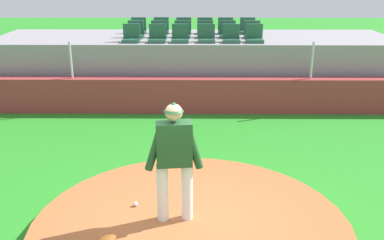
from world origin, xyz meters
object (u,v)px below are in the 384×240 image
fielding_glove (107,240)px  stadium_chair_16 (226,29)px  stadium_chair_4 (231,37)px  stadium_chair_10 (228,32)px  stadium_chair_1 (157,37)px  stadium_chair_14 (184,29)px  baseball (136,204)px  stadium_chair_5 (254,37)px  stadium_chair_6 (136,32)px  stadium_chair_2 (180,37)px  stadium_chair_8 (182,32)px  stadium_chair_12 (139,29)px  stadium_chair_17 (248,29)px  stadium_chair_15 (205,29)px  stadium_chair_0 (131,36)px  stadium_chair_11 (252,32)px  stadium_chair_9 (205,32)px  stadium_chair_7 (159,32)px  stadium_chair_3 (206,36)px  stadium_chair_13 (161,28)px  pitcher (174,153)px

fielding_glove → stadium_chair_16: 9.49m
stadium_chair_4 → stadium_chair_10: bearing=-87.3°
stadium_chair_1 → stadium_chair_14: 1.85m
baseball → stadium_chair_1: size_ratio=0.15×
stadium_chair_5 → stadium_chair_6: same height
stadium_chair_2 → stadium_chair_8: 0.87m
stadium_chair_8 → stadium_chair_12: (-1.44, 0.83, 0.00)m
fielding_glove → stadium_chair_10: size_ratio=0.60×
stadium_chair_2 → stadium_chair_17: (2.11, 1.71, 0.00)m
stadium_chair_2 → stadium_chair_4: size_ratio=1.00×
stadium_chair_15 → stadium_chair_6: bearing=22.0°
stadium_chair_0 → stadium_chair_11: 3.64m
stadium_chair_9 → stadium_chair_10: (0.68, 0.01, 0.00)m
stadium_chair_7 → stadium_chair_11: bearing=179.7°
stadium_chair_6 → stadium_chair_15: bearing=-158.0°
stadium_chair_1 → stadium_chair_14: same height
stadium_chair_3 → stadium_chair_10: bearing=-127.6°
stadium_chair_3 → stadium_chair_15: size_ratio=1.00×
stadium_chair_12 → stadium_chair_16: (2.80, -0.01, 0.00)m
stadium_chair_0 → stadium_chair_17: size_ratio=1.00×
baseball → stadium_chair_6: size_ratio=0.15×
stadium_chair_13 → stadium_chair_6: bearing=51.8°
pitcher → baseball: 1.27m
stadium_chair_9 → stadium_chair_17: size_ratio=1.00×
stadium_chair_17 → stadium_chair_3: bearing=51.2°
stadium_chair_9 → stadium_chair_17: bearing=-148.4°
stadium_chair_9 → stadium_chair_16: (0.67, 0.83, 0.00)m
stadium_chair_5 → fielding_glove: bearing=68.7°
pitcher → stadium_chair_0: size_ratio=3.69×
stadium_chair_7 → stadium_chair_17: (2.78, 0.86, 0.00)m
stadium_chair_13 → stadium_chair_15: size_ratio=1.00×
stadium_chair_2 → stadium_chair_7: same height
stadium_chair_1 → stadium_chair_4: 2.10m
stadium_chair_0 → stadium_chair_6: 0.82m
baseball → stadium_chair_0: bearing=97.9°
stadium_chair_2 → stadium_chair_3: 0.75m
stadium_chair_8 → stadium_chair_16: (1.36, 0.82, 0.00)m
baseball → stadium_chair_16: 8.48m
stadium_chair_17 → stadium_chair_11: bearing=92.7°
stadium_chair_0 → stadium_chair_7: bearing=-130.6°
stadium_chair_10 → stadium_chair_17: bearing=-130.0°
pitcher → stadium_chair_6: (-1.52, 7.58, 0.66)m
stadium_chair_1 → stadium_chair_7: (-0.02, 0.87, 0.00)m
stadium_chair_7 → stadium_chair_13: size_ratio=1.00×
fielding_glove → stadium_chair_10: (2.18, 8.27, 1.67)m
stadium_chair_5 → stadium_chair_10: size_ratio=1.00×
stadium_chair_7 → stadium_chair_9: bearing=-179.6°
stadium_chair_7 → stadium_chair_12: size_ratio=1.00×
stadium_chair_6 → stadium_chair_14: bearing=-148.8°
baseball → stadium_chair_17: 8.68m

